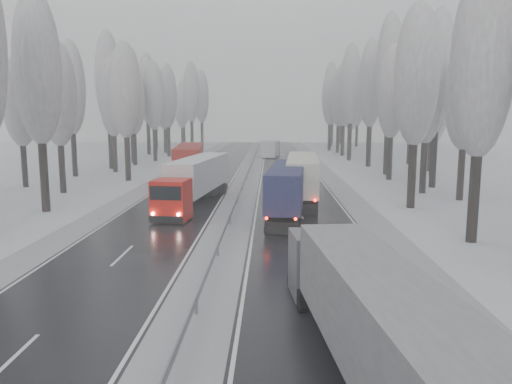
{
  "coord_description": "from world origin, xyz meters",
  "views": [
    {
      "loc": [
        2.83,
        -14.18,
        7.59
      ],
      "look_at": [
        1.8,
        20.9,
        2.2
      ],
      "focal_mm": 35.0,
      "sensor_mm": 36.0,
      "label": 1
    }
  ],
  "objects_px": {
    "truck_cream_box": "(302,175)",
    "truck_red_white": "(196,178)",
    "box_truck_distant": "(271,149)",
    "truck_red_red": "(189,163)",
    "truck_grey_tarp": "(367,311)",
    "truck_blue_box": "(288,186)"
  },
  "relations": [
    {
      "from": "truck_grey_tarp",
      "to": "truck_cream_box",
      "type": "relative_size",
      "value": 0.89
    },
    {
      "from": "truck_red_white",
      "to": "truck_grey_tarp",
      "type": "bearing_deg",
      "value": -65.34
    },
    {
      "from": "box_truck_distant",
      "to": "truck_red_white",
      "type": "xyz_separation_m",
      "value": [
        -6.38,
        -50.53,
        0.77
      ]
    },
    {
      "from": "truck_grey_tarp",
      "to": "truck_cream_box",
      "type": "xyz_separation_m",
      "value": [
        0.1,
        30.89,
        0.26
      ]
    },
    {
      "from": "truck_cream_box",
      "to": "truck_red_white",
      "type": "distance_m",
      "value": 9.54
    },
    {
      "from": "truck_grey_tarp",
      "to": "truck_red_white",
      "type": "height_order",
      "value": "truck_red_white"
    },
    {
      "from": "truck_red_red",
      "to": "truck_cream_box",
      "type": "bearing_deg",
      "value": -44.19
    },
    {
      "from": "truck_blue_box",
      "to": "truck_red_red",
      "type": "height_order",
      "value": "truck_red_red"
    },
    {
      "from": "truck_red_white",
      "to": "truck_red_red",
      "type": "relative_size",
      "value": 0.92
    },
    {
      "from": "truck_cream_box",
      "to": "box_truck_distant",
      "type": "xyz_separation_m",
      "value": [
        -2.78,
        47.82,
        -0.8
      ]
    },
    {
      "from": "truck_cream_box",
      "to": "box_truck_distant",
      "type": "distance_m",
      "value": 47.91
    },
    {
      "from": "truck_blue_box",
      "to": "truck_red_white",
      "type": "height_order",
      "value": "truck_red_white"
    },
    {
      "from": "box_truck_distant",
      "to": "truck_red_white",
      "type": "distance_m",
      "value": 50.93
    },
    {
      "from": "truck_grey_tarp",
      "to": "box_truck_distant",
      "type": "xyz_separation_m",
      "value": [
        -2.67,
        78.71,
        -0.55
      ]
    },
    {
      "from": "truck_blue_box",
      "to": "truck_grey_tarp",
      "type": "bearing_deg",
      "value": -81.62
    },
    {
      "from": "box_truck_distant",
      "to": "truck_red_red",
      "type": "relative_size",
      "value": 0.5
    },
    {
      "from": "truck_grey_tarp",
      "to": "truck_red_red",
      "type": "bearing_deg",
      "value": 99.79
    },
    {
      "from": "truck_cream_box",
      "to": "truck_blue_box",
      "type": "bearing_deg",
      "value": -99.68
    },
    {
      "from": "box_truck_distant",
      "to": "truck_red_white",
      "type": "height_order",
      "value": "truck_red_white"
    },
    {
      "from": "truck_grey_tarp",
      "to": "truck_red_white",
      "type": "distance_m",
      "value": 29.6
    },
    {
      "from": "truck_grey_tarp",
      "to": "truck_red_red",
      "type": "xyz_separation_m",
      "value": [
        -11.58,
        40.04,
        0.42
      ]
    },
    {
      "from": "box_truck_distant",
      "to": "truck_cream_box",
      "type": "bearing_deg",
      "value": -78.83
    }
  ]
}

